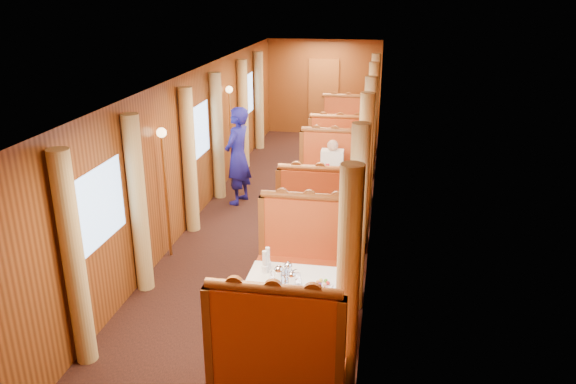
% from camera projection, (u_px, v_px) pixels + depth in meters
% --- Properties ---
extents(floor, '(3.00, 12.00, 0.01)m').
position_uv_depth(floor, '(284.00, 217.00, 9.79)').
color(floor, black).
rests_on(floor, ground).
extents(ceiling, '(3.00, 12.00, 0.01)m').
position_uv_depth(ceiling, '(283.00, 72.00, 8.93)').
color(ceiling, silver).
rests_on(ceiling, wall_left).
extents(wall_far, '(3.00, 0.01, 2.50)m').
position_uv_depth(wall_far, '(324.00, 88.00, 14.91)').
color(wall_far, brown).
rests_on(wall_far, floor).
extents(wall_near, '(3.00, 0.01, 2.50)m').
position_uv_depth(wall_near, '(127.00, 382.00, 3.81)').
color(wall_near, brown).
rests_on(wall_near, floor).
extents(wall_left, '(0.01, 12.00, 2.50)m').
position_uv_depth(wall_left, '(198.00, 144.00, 9.60)').
color(wall_left, brown).
rests_on(wall_left, floor).
extents(wall_right, '(0.01, 12.00, 2.50)m').
position_uv_depth(wall_right, '(374.00, 152.00, 9.12)').
color(wall_right, brown).
rests_on(wall_right, floor).
extents(doorway_far, '(0.80, 0.04, 2.00)m').
position_uv_depth(doorway_far, '(323.00, 97.00, 14.97)').
color(doorway_far, brown).
rests_on(doorway_far, floor).
extents(table_near, '(1.05, 0.72, 0.75)m').
position_uv_depth(table_near, '(294.00, 308.00, 6.31)').
color(table_near, white).
rests_on(table_near, floor).
extents(banquette_near_fwd, '(1.30, 0.55, 1.34)m').
position_uv_depth(banquette_near_fwd, '(277.00, 360.00, 5.35)').
color(banquette_near_fwd, '#AA2512').
rests_on(banquette_near_fwd, floor).
extents(banquette_near_aft, '(1.30, 0.55, 1.34)m').
position_uv_depth(banquette_near_aft, '(307.00, 263.00, 7.23)').
color(banquette_near_aft, '#AA2512').
rests_on(banquette_near_aft, floor).
extents(table_mid, '(1.05, 0.72, 0.75)m').
position_uv_depth(table_mid, '(327.00, 199.00, 9.55)').
color(table_mid, white).
rests_on(table_mid, floor).
extents(banquette_mid_fwd, '(1.30, 0.55, 1.34)m').
position_uv_depth(banquette_mid_fwd, '(320.00, 219.00, 8.59)').
color(banquette_mid_fwd, '#AA2512').
rests_on(banquette_mid_fwd, floor).
extents(banquette_mid_aft, '(1.30, 0.55, 1.34)m').
position_uv_depth(banquette_mid_aft, '(333.00, 178.00, 10.47)').
color(banquette_mid_aft, '#AA2512').
rests_on(banquette_mid_aft, floor).
extents(table_far, '(1.05, 0.72, 0.75)m').
position_uv_depth(table_far, '(343.00, 145.00, 12.78)').
color(table_far, white).
rests_on(table_far, floor).
extents(banquette_far_fwd, '(1.30, 0.55, 1.34)m').
position_uv_depth(banquette_far_fwd, '(340.00, 156.00, 11.83)').
color(banquette_far_fwd, '#AA2512').
rests_on(banquette_far_fwd, floor).
extents(banquette_far_aft, '(1.30, 0.55, 1.34)m').
position_uv_depth(banquette_far_aft, '(347.00, 132.00, 13.70)').
color(banquette_far_aft, '#AA2512').
rests_on(banquette_far_aft, floor).
extents(tea_tray, '(0.39, 0.32, 0.01)m').
position_uv_depth(tea_tray, '(285.00, 278.00, 6.18)').
color(tea_tray, silver).
rests_on(tea_tray, table_near).
extents(teapot_left, '(0.19, 0.15, 0.15)m').
position_uv_depth(teapot_left, '(279.00, 276.00, 6.10)').
color(teapot_left, silver).
rests_on(teapot_left, tea_tray).
extents(teapot_right, '(0.16, 0.13, 0.12)m').
position_uv_depth(teapot_right, '(292.00, 280.00, 6.03)').
color(teapot_right, silver).
rests_on(teapot_right, tea_tray).
extents(teapot_back, '(0.18, 0.15, 0.13)m').
position_uv_depth(teapot_back, '(288.00, 271.00, 6.22)').
color(teapot_back, silver).
rests_on(teapot_back, tea_tray).
extents(fruit_plate, '(0.22, 0.22, 0.05)m').
position_uv_depth(fruit_plate, '(323.00, 284.00, 6.04)').
color(fruit_plate, white).
rests_on(fruit_plate, table_near).
extents(cup_inboard, '(0.08, 0.08, 0.26)m').
position_uv_depth(cup_inboard, '(265.00, 264.00, 6.29)').
color(cup_inboard, white).
rests_on(cup_inboard, table_near).
extents(cup_outboard, '(0.08, 0.08, 0.26)m').
position_uv_depth(cup_outboard, '(268.00, 260.00, 6.37)').
color(cup_outboard, white).
rests_on(cup_outboard, table_near).
extents(rose_vase_mid, '(0.06, 0.06, 0.36)m').
position_uv_depth(rose_vase_mid, '(327.00, 168.00, 9.38)').
color(rose_vase_mid, silver).
rests_on(rose_vase_mid, table_mid).
extents(rose_vase_far, '(0.06, 0.06, 0.36)m').
position_uv_depth(rose_vase_far, '(345.00, 122.00, 12.56)').
color(rose_vase_far, silver).
rests_on(rose_vase_far, table_far).
extents(window_left_near, '(0.01, 1.20, 0.90)m').
position_uv_depth(window_left_near, '(98.00, 207.00, 6.29)').
color(window_left_near, '#85ADDF').
rests_on(window_left_near, wall_left).
extents(curtain_left_near_a, '(0.22, 0.22, 2.35)m').
position_uv_depth(curtain_left_near_a, '(74.00, 261.00, 5.65)').
color(curtain_left_near_a, tan).
rests_on(curtain_left_near_a, floor).
extents(curtain_left_near_b, '(0.22, 0.22, 2.35)m').
position_uv_depth(curtain_left_near_b, '(138.00, 205.00, 7.09)').
color(curtain_left_near_b, tan).
rests_on(curtain_left_near_b, floor).
extents(window_right_near, '(0.01, 1.20, 0.90)m').
position_uv_depth(window_right_near, '(364.00, 225.00, 5.82)').
color(window_right_near, '#85ADDF').
rests_on(window_right_near, wall_right).
extents(curtain_right_near_a, '(0.22, 0.22, 2.35)m').
position_uv_depth(curtain_right_near_a, '(348.00, 285.00, 5.21)').
color(curtain_right_near_a, tan).
rests_on(curtain_right_near_a, floor).
extents(curtain_right_near_b, '(0.22, 0.22, 2.35)m').
position_uv_depth(curtain_right_near_b, '(357.00, 220.00, 6.65)').
color(curtain_right_near_b, tan).
rests_on(curtain_right_near_b, floor).
extents(window_left_mid, '(0.01, 1.20, 0.90)m').
position_uv_depth(window_left_mid, '(198.00, 132.00, 9.53)').
color(window_left_mid, '#85ADDF').
rests_on(window_left_mid, wall_left).
extents(curtain_left_mid_a, '(0.22, 0.22, 2.35)m').
position_uv_depth(curtain_left_mid_a, '(189.00, 161.00, 8.89)').
color(curtain_left_mid_a, tan).
rests_on(curtain_left_mid_a, floor).
extents(curtain_left_mid_b, '(0.22, 0.22, 2.35)m').
position_uv_depth(curtain_left_mid_b, '(218.00, 137.00, 10.33)').
color(curtain_left_mid_b, tan).
rests_on(curtain_left_mid_b, floor).
extents(window_right_mid, '(0.01, 1.20, 0.90)m').
position_uv_depth(window_right_mid, '(374.00, 140.00, 9.06)').
color(window_right_mid, '#85ADDF').
rests_on(window_right_mid, wall_right).
extents(curtain_right_mid_a, '(0.22, 0.22, 2.35)m').
position_uv_depth(curtain_right_mid_a, '(364.00, 170.00, 8.45)').
color(curtain_right_mid_a, tan).
rests_on(curtain_right_mid_a, floor).
extents(curtain_right_mid_b, '(0.22, 0.22, 2.35)m').
position_uv_depth(curtain_right_mid_b, '(368.00, 144.00, 9.89)').
color(curtain_right_mid_b, tan).
rests_on(curtain_right_mid_b, floor).
extents(window_left_far, '(0.01, 1.20, 0.90)m').
position_uv_depth(window_left_far, '(247.00, 95.00, 12.77)').
color(window_left_far, '#85ADDF').
rests_on(window_left_far, wall_left).
extents(curtain_left_far_a, '(0.22, 0.22, 2.35)m').
position_uv_depth(curtain_left_far_a, '(243.00, 115.00, 12.13)').
color(curtain_left_far_a, tan).
rests_on(curtain_left_far_a, floor).
extents(curtain_left_far_b, '(0.22, 0.22, 2.35)m').
position_uv_depth(curtain_left_far_b, '(259.00, 101.00, 13.57)').
color(curtain_left_far_b, tan).
rests_on(curtain_left_far_b, floor).
extents(window_right_far, '(0.01, 1.20, 0.90)m').
position_uv_depth(window_right_far, '(378.00, 99.00, 12.29)').
color(window_right_far, '#85ADDF').
rests_on(window_right_far, wall_right).
extents(curtain_right_far_a, '(0.22, 0.22, 2.35)m').
position_uv_depth(curtain_right_far_a, '(372.00, 119.00, 11.68)').
color(curtain_right_far_a, tan).
rests_on(curtain_right_far_a, floor).
extents(curtain_right_far_b, '(0.22, 0.22, 2.35)m').
position_uv_depth(curtain_right_far_b, '(374.00, 105.00, 13.13)').
color(curtain_right_far_b, tan).
rests_on(curtain_right_far_b, floor).
extents(sconce_left_fore, '(0.14, 0.14, 1.95)m').
position_uv_depth(sconce_left_fore, '(164.00, 167.00, 7.92)').
color(sconce_left_fore, '#BF8C3F').
rests_on(sconce_left_fore, floor).
extents(sconce_right_fore, '(0.14, 0.14, 1.95)m').
position_uv_depth(sconce_right_fore, '(363.00, 178.00, 7.47)').
color(sconce_right_fore, '#BF8C3F').
rests_on(sconce_right_fore, floor).
extents(sconce_left_aft, '(0.14, 0.14, 1.95)m').
position_uv_depth(sconce_left_aft, '(230.00, 114.00, 11.16)').
color(sconce_left_aft, '#BF8C3F').
rests_on(sconce_left_aft, floor).
extents(sconce_right_aft, '(0.14, 0.14, 1.95)m').
position_uv_depth(sconce_right_aft, '(372.00, 120.00, 10.71)').
color(sconce_right_aft, '#BF8C3F').
rests_on(sconce_right_aft, floor).
extents(steward, '(0.57, 0.74, 1.79)m').
position_uv_depth(steward, '(238.00, 156.00, 10.14)').
color(steward, navy).
rests_on(steward, floor).
extents(passenger, '(0.40, 0.44, 0.76)m').
position_uv_depth(passenger, '(332.00, 166.00, 10.11)').
color(passenger, beige).
rests_on(passenger, banquette_mid_aft).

